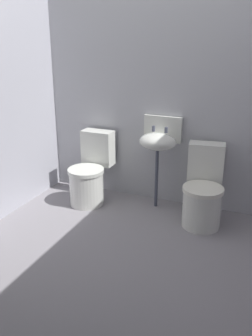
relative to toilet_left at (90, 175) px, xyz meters
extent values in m
cube|color=gray|center=(0.69, -0.88, -0.36)|extent=(3.07, 2.87, 0.08)
cube|color=#B4B4BA|center=(0.69, 0.40, 0.85)|extent=(3.07, 0.10, 2.34)
cylinder|color=white|center=(0.00, -0.09, -0.13)|extent=(0.38, 0.38, 0.38)
cylinder|color=silver|center=(0.00, -0.09, 0.08)|extent=(0.40, 0.40, 0.04)
cube|color=white|center=(0.00, 0.21, 0.26)|extent=(0.36, 0.18, 0.40)
cylinder|color=white|center=(1.30, -0.09, -0.13)|extent=(0.43, 0.43, 0.38)
cylinder|color=white|center=(1.30, -0.09, 0.08)|extent=(0.46, 0.46, 0.04)
cube|color=white|center=(1.25, 0.21, 0.26)|extent=(0.38, 0.23, 0.40)
cylinder|color=#464A5A|center=(0.74, 0.16, 0.01)|extent=(0.04, 0.04, 0.66)
ellipsoid|color=white|center=(0.74, 0.16, 0.43)|extent=(0.40, 0.32, 0.18)
cube|color=white|center=(0.74, 0.33, 0.53)|extent=(0.42, 0.04, 0.28)
cylinder|color=#464A5A|center=(0.67, 0.22, 0.55)|extent=(0.04, 0.04, 0.06)
cylinder|color=#464A5A|center=(0.81, 0.22, 0.55)|extent=(0.04, 0.04, 0.06)
camera|label=1|loc=(1.88, -3.37, 1.51)|focal=39.00mm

